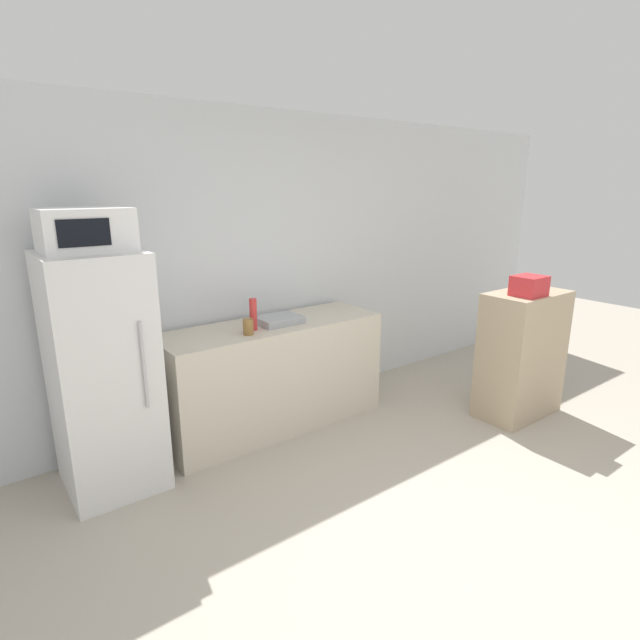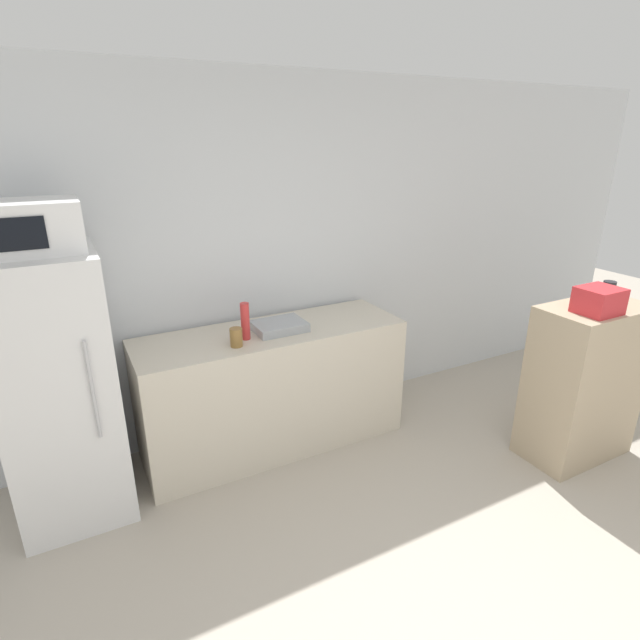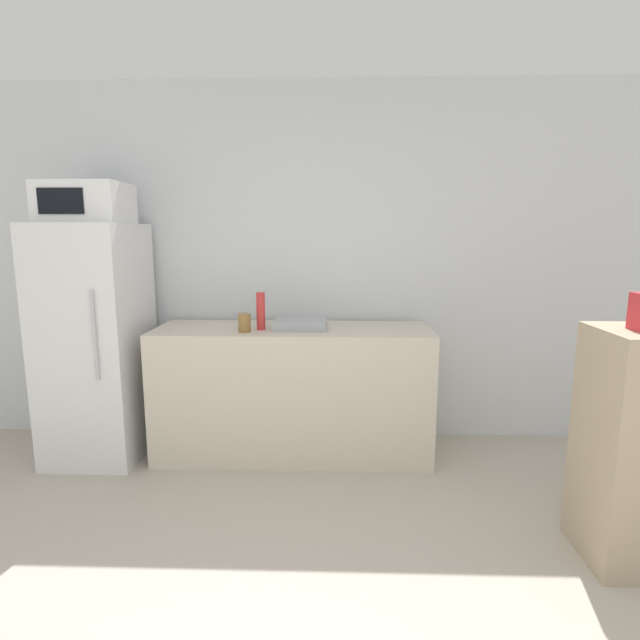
{
  "view_description": "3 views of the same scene",
  "coord_description": "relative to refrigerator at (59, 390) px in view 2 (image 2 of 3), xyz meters",
  "views": [
    {
      "loc": [
        -2.08,
        -1.1,
        2.0
      ],
      "look_at": [
        0.09,
        1.79,
        1.01
      ],
      "focal_mm": 28.0,
      "sensor_mm": 36.0,
      "label": 1
    },
    {
      "loc": [
        -1.25,
        -0.74,
        2.16
      ],
      "look_at": [
        0.13,
        1.87,
        1.07
      ],
      "focal_mm": 28.0,
      "sensor_mm": 36.0,
      "label": 2
    },
    {
      "loc": [
        0.25,
        -1.08,
        1.54
      ],
      "look_at": [
        0.16,
        1.76,
        1.04
      ],
      "focal_mm": 28.0,
      "sensor_mm": 36.0,
      "label": 3
    }
  ],
  "objects": [
    {
      "name": "wall_back",
      "position": [
        1.38,
        0.43,
        0.5
      ],
      "size": [
        8.0,
        0.06,
        2.6
      ],
      "primitive_type": "cube",
      "color": "silver",
      "rests_on": "ground_plane"
    },
    {
      "name": "refrigerator",
      "position": [
        0.0,
        0.0,
        0.0
      ],
      "size": [
        0.6,
        0.7,
        1.6
      ],
      "color": "silver",
      "rests_on": "ground_plane"
    },
    {
      "name": "counter",
      "position": [
        1.34,
        0.06,
        -0.35
      ],
      "size": [
        1.88,
        0.61,
        0.9
      ],
      "primitive_type": "cube",
      "color": "beige",
      "rests_on": "ground_plane"
    },
    {
      "name": "sink_basin",
      "position": [
        1.39,
        0.04,
        0.13
      ],
      "size": [
        0.35,
        0.27,
        0.06
      ],
      "primitive_type": "cube",
      "color": "#9EA3A8",
      "rests_on": "counter"
    },
    {
      "name": "basket",
      "position": [
        3.07,
        -1.14,
        0.4
      ],
      "size": [
        0.25,
        0.22,
        0.17
      ],
      "primitive_type": "cube",
      "color": "red",
      "rests_on": "shelf_cabinet"
    },
    {
      "name": "microwave",
      "position": [
        -0.0,
        -0.0,
        0.93
      ],
      "size": [
        0.52,
        0.42,
        0.26
      ],
      "color": "white",
      "rests_on": "refrigerator"
    },
    {
      "name": "jar",
      "position": [
        3.52,
        -0.92,
        0.36
      ],
      "size": [
        0.09,
        0.09,
        0.09
      ],
      "primitive_type": "cylinder",
      "color": "#232328",
      "rests_on": "shelf_cabinet"
    },
    {
      "name": "shelf_cabinet",
      "position": [
        3.2,
        -1.07,
        -0.24
      ],
      "size": [
        0.76,
        0.43,
        1.11
      ],
      "primitive_type": "cube",
      "color": "tan",
      "rests_on": "ground_plane"
    },
    {
      "name": "bottle_short",
      "position": [
        1.04,
        -0.09,
        0.16
      ],
      "size": [
        0.08,
        0.08,
        0.12
      ],
      "primitive_type": "cylinder",
      "color": "olive",
      "rests_on": "counter"
    },
    {
      "name": "bottle_tall",
      "position": [
        1.13,
        -0.01,
        0.22
      ],
      "size": [
        0.06,
        0.06,
        0.25
      ],
      "primitive_type": "cylinder",
      "color": "red",
      "rests_on": "counter"
    }
  ]
}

